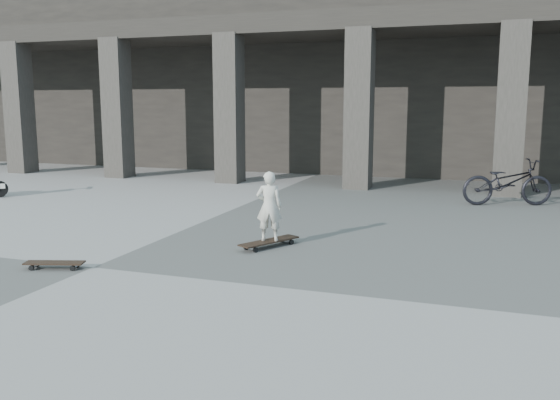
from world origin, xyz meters
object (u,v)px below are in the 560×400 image
(longboard, at_px, (269,242))
(child, at_px, (269,206))
(skateboard_spare, at_px, (54,264))
(bicycle, at_px, (507,182))

(longboard, height_order, child, child)
(skateboard_spare, xyz_separation_m, child, (2.27, 2.06, 0.56))
(longboard, distance_m, bicycle, 6.28)
(skateboard_spare, bearing_deg, bicycle, 33.75)
(child, bearing_deg, skateboard_spare, 25.42)
(skateboard_spare, xyz_separation_m, bicycle, (5.77, 7.25, 0.43))
(longboard, distance_m, child, 0.55)
(longboard, relative_size, skateboard_spare, 1.29)
(longboard, bearing_deg, child, -62.03)
(skateboard_spare, distance_m, child, 3.11)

